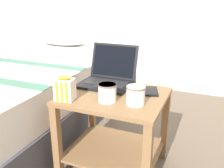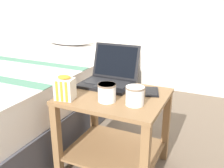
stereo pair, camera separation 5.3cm
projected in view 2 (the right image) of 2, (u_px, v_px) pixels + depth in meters
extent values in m
plane|color=brown|center=(114.00, 166.00, 1.66)|extent=(8.00, 8.00, 0.00)
cube|color=#3F3F47|center=(28.00, 97.00, 2.45)|extent=(1.56, 2.06, 0.28)
cube|color=silver|center=(25.00, 71.00, 2.36)|extent=(1.52, 2.02, 0.25)
cube|color=#4C7F66|center=(11.00, 59.00, 2.19)|extent=(1.53, 0.10, 0.00)
ellipsoid|color=white|center=(69.00, 39.00, 2.94)|extent=(0.62, 0.36, 0.14)
cube|color=olive|center=(115.00, 96.00, 1.49)|extent=(0.60, 0.51, 0.02)
cube|color=olive|center=(115.00, 150.00, 1.62)|extent=(0.56, 0.47, 0.02)
cube|color=olive|center=(57.00, 142.00, 1.49)|extent=(0.04, 0.04, 0.49)
cube|color=olive|center=(145.00, 167.00, 1.27)|extent=(0.04, 0.04, 0.49)
cube|color=olive|center=(94.00, 112.00, 1.88)|extent=(0.04, 0.04, 0.49)
cube|color=olive|center=(166.00, 127.00, 1.67)|extent=(0.04, 0.04, 0.49)
cube|color=black|center=(106.00, 85.00, 1.63)|extent=(0.33, 0.24, 0.02)
cube|color=#232326|center=(107.00, 82.00, 1.65)|extent=(0.28, 0.13, 0.00)
cube|color=#232326|center=(101.00, 86.00, 1.57)|extent=(0.09, 0.05, 0.00)
cube|color=black|center=(116.00, 61.00, 1.73)|extent=(0.33, 0.08, 0.23)
cube|color=black|center=(116.00, 61.00, 1.72)|extent=(0.30, 0.07, 0.20)
cube|color=black|center=(109.00, 50.00, 1.75)|extent=(0.02, 0.01, 0.04)
cube|color=red|center=(125.00, 67.00, 1.71)|extent=(0.04, 0.01, 0.03)
cube|color=yellow|center=(127.00, 72.00, 1.70)|extent=(0.05, 0.01, 0.03)
cube|color=yellow|center=(122.00, 56.00, 1.72)|extent=(0.04, 0.01, 0.03)
cylinder|color=white|center=(135.00, 96.00, 1.34)|extent=(0.10, 0.10, 0.10)
cylinder|color=#7F6B56|center=(135.00, 88.00, 1.32)|extent=(0.10, 0.10, 0.01)
cylinder|color=black|center=(135.00, 89.00, 1.32)|extent=(0.09, 0.09, 0.01)
torus|color=white|center=(139.00, 92.00, 1.38)|extent=(0.02, 0.08, 0.08)
cylinder|color=white|center=(106.00, 93.00, 1.38)|extent=(0.10, 0.10, 0.10)
cylinder|color=#7F6B56|center=(106.00, 85.00, 1.37)|extent=(0.10, 0.10, 0.01)
cylinder|color=black|center=(106.00, 86.00, 1.37)|extent=(0.09, 0.09, 0.01)
torus|color=white|center=(111.00, 89.00, 1.43)|extent=(0.02, 0.08, 0.08)
cube|color=silver|center=(65.00, 89.00, 1.41)|extent=(0.12, 0.10, 0.12)
cube|color=orange|center=(57.00, 91.00, 1.37)|extent=(0.01, 0.00, 0.12)
cube|color=orange|center=(61.00, 92.00, 1.37)|extent=(0.01, 0.00, 0.12)
cube|color=orange|center=(66.00, 92.00, 1.36)|extent=(0.01, 0.00, 0.12)
ellipsoid|color=orange|center=(64.00, 77.00, 1.38)|extent=(0.08, 0.06, 0.02)
cube|color=black|center=(152.00, 92.00, 1.52)|extent=(0.12, 0.18, 0.01)
cube|color=black|center=(152.00, 91.00, 1.52)|extent=(0.11, 0.16, 0.00)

